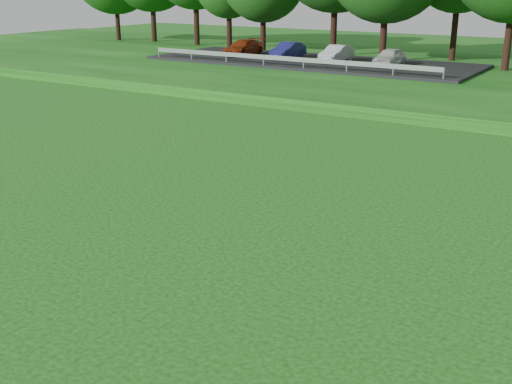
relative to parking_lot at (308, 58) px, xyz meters
The scene contains 1 object.
parking_lot is the anchor object (origin of this frame).
Camera 1 is at (-2.11, -9.68, 6.44)m, focal length 45.00 mm.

